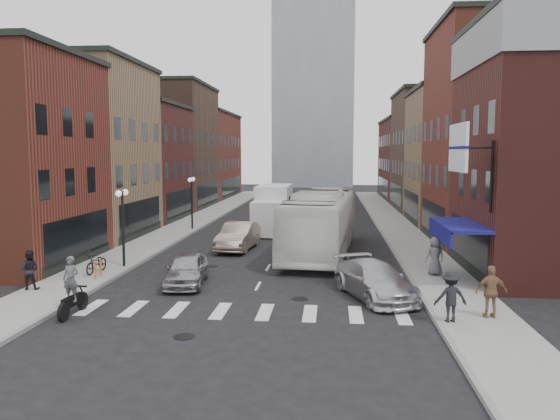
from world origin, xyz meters
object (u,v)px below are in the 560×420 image
(billboard_sign, at_px, (460,149))
(ped_left_solo, at_px, (29,270))
(box_truck, at_px, (273,209))
(sedan_left_near, at_px, (186,269))
(curb_car, at_px, (375,280))
(ped_right_b, at_px, (491,292))
(ped_right_a, at_px, (451,297))
(ped_right_c, at_px, (435,256))
(sedan_left_far, at_px, (238,236))
(motorcycle_rider, at_px, (72,288))
(transit_bus, at_px, (321,222))
(parked_bicycle, at_px, (97,263))
(streetlamp_near, at_px, (123,213))
(streetlamp_far, at_px, (192,193))
(bike_rack, at_px, (98,269))

(billboard_sign, distance_m, ped_left_solo, 18.96)
(ped_left_solo, bearing_deg, box_truck, -121.96)
(sedan_left_near, distance_m, curb_car, 8.48)
(billboard_sign, height_order, ped_right_b, billboard_sign)
(box_truck, xyz_separation_m, ped_right_a, (8.55, -22.11, -0.68))
(ped_right_b, bearing_deg, ped_right_c, -87.69)
(sedan_left_far, bearing_deg, ped_left_solo, -117.31)
(billboard_sign, distance_m, box_truck, 20.60)
(billboard_sign, xyz_separation_m, sedan_left_near, (-11.86, 0.42, -5.41))
(sedan_left_near, relative_size, sedan_left_far, 0.83)
(curb_car, bearing_deg, sedan_left_near, 149.40)
(motorcycle_rider, xyz_separation_m, transit_bus, (8.90, 13.46, 0.83))
(sedan_left_near, distance_m, parked_bicycle, 5.05)
(ped_right_c, bearing_deg, sedan_left_near, -3.94)
(streetlamp_near, distance_m, sedan_left_near, 5.60)
(sedan_left_near, xyz_separation_m, sedan_left_far, (0.82, 9.19, 0.12))
(motorcycle_rider, bearing_deg, streetlamp_far, 98.09)
(box_truck, height_order, ped_right_c, box_truck)
(ped_left_solo, distance_m, ped_right_c, 18.38)
(curb_car, bearing_deg, parked_bicycle, 147.04)
(billboard_sign, bearing_deg, ped_left_solo, -175.09)
(box_truck, height_order, ped_right_a, box_truck)
(curb_car, relative_size, ped_right_a, 2.89)
(motorcycle_rider, xyz_separation_m, parked_bicycle, (-1.91, 6.44, -0.40))
(motorcycle_rider, distance_m, ped_left_solo, 4.56)
(transit_bus, xyz_separation_m, ped_left_solo, (-12.30, -10.41, -0.88))
(streetlamp_near, height_order, ped_right_c, streetlamp_near)
(bike_rack, relative_size, ped_right_c, 0.43)
(curb_car, bearing_deg, ped_right_c, 30.39)
(billboard_sign, bearing_deg, parked_bicycle, 173.74)
(transit_bus, bearing_deg, ped_right_b, -58.10)
(curb_car, distance_m, ped_right_b, 4.81)
(streetlamp_far, relative_size, transit_bus, 0.31)
(billboard_sign, height_order, ped_right_c, billboard_sign)
(sedan_left_near, height_order, ped_right_a, ped_right_a)
(streetlamp_far, relative_size, curb_car, 0.80)
(billboard_sign, xyz_separation_m, curb_car, (-3.51, -1.03, -5.39))
(sedan_left_near, height_order, sedan_left_far, sedan_left_far)
(streetlamp_near, bearing_deg, sedan_left_near, -36.69)
(streetlamp_near, xyz_separation_m, curb_car, (12.48, -4.53, -2.17))
(billboard_sign, xyz_separation_m, ped_left_solo, (-18.19, -1.56, -5.14))
(streetlamp_far, relative_size, ped_right_b, 2.19)
(curb_car, distance_m, parked_bicycle, 13.51)
(sedan_left_near, bearing_deg, motorcycle_rider, -126.25)
(transit_bus, xyz_separation_m, sedan_left_far, (-5.14, 0.76, -1.03))
(box_truck, relative_size, sedan_left_far, 1.58)
(ped_left_solo, xyz_separation_m, ped_right_a, (17.00, -2.94, 0.04))
(box_truck, relative_size, motorcycle_rider, 3.59)
(bike_rack, bearing_deg, box_truck, 69.01)
(motorcycle_rider, height_order, ped_left_solo, motorcycle_rider)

